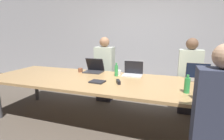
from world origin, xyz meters
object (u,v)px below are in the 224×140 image
laptop_far_right (198,75)px  cup_far_midleft (80,70)px  laptop_far_center (133,71)px  person_far_right (189,78)px  bottle_far_center (116,70)px  laptop_near_right (213,94)px  person_near_right (217,126)px  stapler (118,82)px  bottle_near_right (187,85)px  cup_far_right (218,80)px  cup_far_center (119,73)px  laptop_far_midleft (94,68)px  person_far_midleft (105,70)px

laptop_far_right → cup_far_midleft: size_ratio=3.99×
laptop_far_center → person_far_right: (0.96, 0.39, -0.13)m
cup_far_midleft → laptop_far_center: bearing=3.9°
laptop_far_center → bottle_far_center: (-0.26, -0.16, 0.03)m
laptop_near_right → laptop_far_center: bearing=-39.1°
person_near_right → person_far_right: bearing=-87.2°
stapler → bottle_near_right: bearing=-34.8°
laptop_far_center → cup_far_right: 1.31m
laptop_far_center → bottle_far_center: bearing=-148.7°
laptop_far_center → cup_far_center: laptop_far_center is taller
cup_far_center → bottle_far_center: (-0.01, -0.10, 0.06)m
bottle_near_right → stapler: (-0.93, 0.12, -0.08)m
laptop_far_center → bottle_near_right: size_ratio=1.47×
cup_far_center → stapler: cup_far_center is taller
laptop_far_midleft → laptop_far_center: bearing=-1.3°
bottle_near_right → cup_far_midleft: bottle_near_right is taller
bottle_near_right → cup_far_midleft: 1.97m
laptop_far_center → laptop_near_right: (1.09, -0.89, -0.00)m
laptop_far_right → person_near_right: 1.40m
cup_far_midleft → laptop_far_midleft: bearing=19.1°
cup_far_right → stapler: (-1.40, -0.50, -0.02)m
bottle_near_right → person_far_midleft: (-1.57, 1.18, -0.16)m
laptop_far_right → stapler: laptop_far_right is taller
laptop_far_midleft → person_far_midleft: (0.04, 0.45, -0.14)m
laptop_far_right → laptop_near_right: 0.90m
person_far_midleft → cup_far_midleft: (-0.29, -0.54, 0.10)m
bottle_near_right → person_far_right: bearing=83.8°
bottle_far_center → cup_far_right: bearing=2.7°
laptop_far_right → laptop_near_right: size_ratio=0.98×
laptop_near_right → bottle_near_right: (-0.25, 0.18, 0.03)m
laptop_far_right → bottle_near_right: laptop_far_right is taller
bottle_far_center → laptop_far_right: (1.31, 0.17, -0.02)m
bottle_far_center → bottle_near_right: same height
laptop_near_right → stapler: 1.22m
laptop_far_right → person_far_right: size_ratio=0.25×
person_far_right → bottle_near_right: person_far_right is taller
laptop_near_right → bottle_near_right: 0.31m
laptop_far_center → laptop_far_right: size_ratio=0.97×
bottle_far_center → stapler: (0.17, -0.43, -0.08)m
person_near_right → person_far_midleft: 2.57m
cup_far_center → person_near_right: size_ratio=0.06×
person_far_right → laptop_near_right: 1.29m
person_far_midleft → cup_far_midleft: 0.62m
bottle_near_right → person_near_right: bearing=-72.9°
bottle_near_right → cup_far_center: bearing=149.3°
cup_far_midleft → bottle_near_right: bearing=-19.0°
person_far_midleft → laptop_near_right: bearing=-36.8°
cup_far_center → person_far_right: (1.21, 0.45, -0.10)m
laptop_far_midleft → stapler: size_ratio=2.30×
bottle_far_center → laptop_far_midleft: (-0.51, 0.18, -0.02)m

